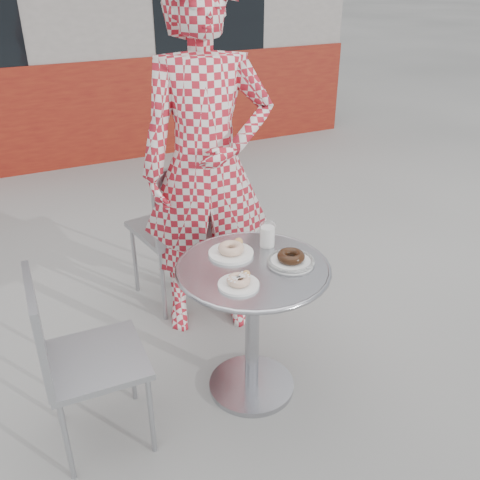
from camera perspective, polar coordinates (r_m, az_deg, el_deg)
name	(u,v)px	position (r m, az deg, el deg)	size (l,w,h in m)	color
ground	(249,393)	(2.67, 0.97, -15.96)	(60.00, 60.00, 0.00)	#999792
bistro_table	(253,299)	(2.38, 1.35, -6.28)	(0.67, 0.67, 0.68)	#B6B6BB
chair_far	(177,256)	(3.21, -6.77, -1.70)	(0.49, 0.50, 0.91)	#9C9EA3
chair_left	(97,392)	(2.38, -14.97, -15.38)	(0.41, 0.40, 0.82)	#9C9EA3
seated_person	(207,167)	(2.71, -3.56, 7.74)	(0.67, 0.44, 1.84)	#AC1A28
plate_far	(231,250)	(2.37, -0.92, -1.10)	(0.20, 0.20, 0.05)	white
plate_near	(239,282)	(2.15, -0.11, -4.47)	(0.17, 0.17, 0.04)	white
plate_checker	(291,260)	(2.31, 5.44, -2.10)	(0.21, 0.21, 0.05)	white
milk_cup	(267,236)	(2.43, 2.94, 0.48)	(0.07, 0.07, 0.11)	white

